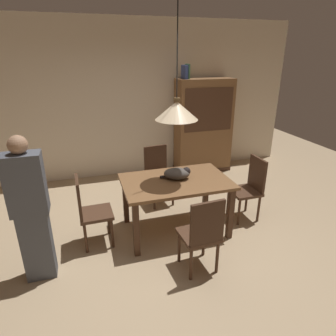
# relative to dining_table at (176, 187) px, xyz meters

# --- Properties ---
(ground) EXTENTS (10.00, 10.00, 0.00)m
(ground) POSITION_rel_dining_table_xyz_m (-0.08, -0.36, -0.65)
(ground) COLOR tan
(back_wall) EXTENTS (6.40, 0.10, 2.90)m
(back_wall) POSITION_rel_dining_table_xyz_m (-0.08, 2.29, 0.80)
(back_wall) COLOR beige
(back_wall) RESTS_ON ground
(dining_table) EXTENTS (1.40, 0.90, 0.75)m
(dining_table) POSITION_rel_dining_table_xyz_m (0.00, 0.00, 0.00)
(dining_table) COLOR brown
(dining_table) RESTS_ON ground
(chair_left_side) EXTENTS (0.41, 0.41, 0.93)m
(chair_left_side) POSITION_rel_dining_table_xyz_m (-1.13, -0.00, -0.14)
(chair_left_side) COLOR #472D1E
(chair_left_side) RESTS_ON ground
(chair_near_front) EXTENTS (0.43, 0.43, 0.93)m
(chair_near_front) POSITION_rel_dining_table_xyz_m (0.01, -0.88, -0.14)
(chair_near_front) COLOR #472D1E
(chair_near_front) RESTS_ON ground
(chair_far_back) EXTENTS (0.44, 0.44, 0.93)m
(chair_far_back) POSITION_rel_dining_table_xyz_m (-0.01, 0.88, -0.14)
(chair_far_back) COLOR #472D1E
(chair_far_back) RESTS_ON ground
(chair_right_side) EXTENTS (0.40, 0.40, 0.93)m
(chair_right_side) POSITION_rel_dining_table_xyz_m (1.13, 0.00, -0.14)
(chair_right_side) COLOR #472D1E
(chair_right_side) RESTS_ON ground
(cat_sleeping) EXTENTS (0.40, 0.31, 0.16)m
(cat_sleeping) POSITION_rel_dining_table_xyz_m (0.03, 0.04, 0.18)
(cat_sleeping) COLOR #4C4742
(cat_sleeping) RESTS_ON dining_table
(pendant_lamp) EXTENTS (0.52, 0.52, 1.30)m
(pendant_lamp) POSITION_rel_dining_table_xyz_m (0.00, 0.00, 1.01)
(pendant_lamp) COLOR beige
(hutch_bookcase) EXTENTS (1.12, 0.45, 1.85)m
(hutch_bookcase) POSITION_rel_dining_table_xyz_m (1.23, 1.96, 0.24)
(hutch_bookcase) COLOR brown
(hutch_bookcase) RESTS_ON ground
(book_blue_wide) EXTENTS (0.06, 0.24, 0.24)m
(book_blue_wide) POSITION_rel_dining_table_xyz_m (0.81, 1.96, 1.32)
(book_blue_wide) COLOR #384C93
(book_blue_wide) RESTS_ON hutch_bookcase
(book_green_slim) EXTENTS (0.03, 0.20, 0.26)m
(book_green_slim) POSITION_rel_dining_table_xyz_m (0.86, 1.96, 1.33)
(book_green_slim) COLOR #427A4C
(book_green_slim) RESTS_ON hutch_bookcase
(person_standing) EXTENTS (0.36, 0.22, 1.60)m
(person_standing) POSITION_rel_dining_table_xyz_m (-1.69, -0.42, 0.16)
(person_standing) COLOR #4C515B
(person_standing) RESTS_ON ground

